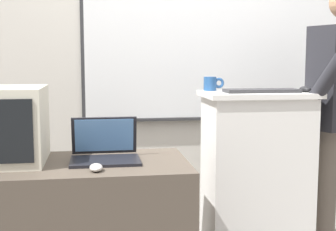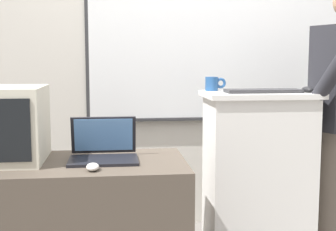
{
  "view_description": "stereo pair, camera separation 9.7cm",
  "coord_description": "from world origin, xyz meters",
  "px_view_note": "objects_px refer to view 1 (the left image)",
  "views": [
    {
      "loc": [
        -0.65,
        -2.09,
        1.25
      ],
      "look_at": [
        -0.25,
        0.47,
        0.93
      ],
      "focal_mm": 50.0,
      "sensor_mm": 36.0,
      "label": 1
    },
    {
      "loc": [
        -0.55,
        -2.1,
        1.25
      ],
      "look_at": [
        -0.25,
        0.47,
        0.93
      ],
      "focal_mm": 50.0,
      "sensor_mm": 36.0,
      "label": 2
    }
  ],
  "objects_px": {
    "wireless_keyboard": "(262,91)",
    "computer_mouse_by_keyboard": "(305,89)",
    "crt_monitor": "(10,125)",
    "coffee_mug": "(211,84)",
    "lectern_podium": "(256,179)",
    "laptop": "(105,149)",
    "computer_mouse_by_laptop": "(96,167)"
  },
  "relations": [
    {
      "from": "computer_mouse_by_keyboard",
      "to": "crt_monitor",
      "type": "xyz_separation_m",
      "value": [
        -1.63,
        -0.18,
        -0.15
      ]
    },
    {
      "from": "wireless_keyboard",
      "to": "coffee_mug",
      "type": "height_order",
      "value": "coffee_mug"
    },
    {
      "from": "computer_mouse_by_laptop",
      "to": "coffee_mug",
      "type": "distance_m",
      "value": 1.0
    },
    {
      "from": "crt_monitor",
      "to": "coffee_mug",
      "type": "bearing_deg",
      "value": 18.34
    },
    {
      "from": "lectern_podium",
      "to": "crt_monitor",
      "type": "xyz_separation_m",
      "value": [
        -1.37,
        -0.23,
        0.39
      ]
    },
    {
      "from": "laptop",
      "to": "coffee_mug",
      "type": "bearing_deg",
      "value": 30.38
    },
    {
      "from": "laptop",
      "to": "coffee_mug",
      "type": "height_order",
      "value": "coffee_mug"
    },
    {
      "from": "wireless_keyboard",
      "to": "computer_mouse_by_keyboard",
      "type": "distance_m",
      "value": 0.26
    },
    {
      "from": "lectern_podium",
      "to": "coffee_mug",
      "type": "xyz_separation_m",
      "value": [
        -0.25,
        0.14,
        0.57
      ]
    },
    {
      "from": "laptop",
      "to": "coffee_mug",
      "type": "distance_m",
      "value": 0.82
    },
    {
      "from": "lectern_podium",
      "to": "computer_mouse_by_laptop",
      "type": "bearing_deg",
      "value": -152.66
    },
    {
      "from": "wireless_keyboard",
      "to": "crt_monitor",
      "type": "relative_size",
      "value": 0.96
    },
    {
      "from": "crt_monitor",
      "to": "laptop",
      "type": "bearing_deg",
      "value": -1.5
    },
    {
      "from": "computer_mouse_by_laptop",
      "to": "crt_monitor",
      "type": "relative_size",
      "value": 0.22
    },
    {
      "from": "computer_mouse_by_laptop",
      "to": "computer_mouse_by_keyboard",
      "type": "bearing_deg",
      "value": 19.61
    },
    {
      "from": "lectern_podium",
      "to": "coffee_mug",
      "type": "relative_size",
      "value": 8.34
    },
    {
      "from": "crt_monitor",
      "to": "lectern_podium",
      "type": "bearing_deg",
      "value": 9.73
    },
    {
      "from": "lectern_podium",
      "to": "laptop",
      "type": "xyz_separation_m",
      "value": [
        -0.9,
        -0.25,
        0.26
      ]
    },
    {
      "from": "crt_monitor",
      "to": "coffee_mug",
      "type": "relative_size",
      "value": 3.54
    },
    {
      "from": "lectern_podium",
      "to": "wireless_keyboard",
      "type": "bearing_deg",
      "value": -87.96
    },
    {
      "from": "computer_mouse_by_keyboard",
      "to": "computer_mouse_by_laptop",
      "type": "bearing_deg",
      "value": -160.39
    },
    {
      "from": "laptop",
      "to": "computer_mouse_by_laptop",
      "type": "distance_m",
      "value": 0.25
    },
    {
      "from": "lectern_podium",
      "to": "wireless_keyboard",
      "type": "xyz_separation_m",
      "value": [
        0.0,
        -0.05,
        0.54
      ]
    },
    {
      "from": "computer_mouse_by_laptop",
      "to": "crt_monitor",
      "type": "height_order",
      "value": "crt_monitor"
    },
    {
      "from": "coffee_mug",
      "to": "crt_monitor",
      "type": "bearing_deg",
      "value": -161.66
    },
    {
      "from": "lectern_podium",
      "to": "coffee_mug",
      "type": "bearing_deg",
      "value": 151.68
    },
    {
      "from": "lectern_podium",
      "to": "laptop",
      "type": "relative_size",
      "value": 3.04
    },
    {
      "from": "crt_monitor",
      "to": "coffee_mug",
      "type": "distance_m",
      "value": 1.19
    },
    {
      "from": "lectern_podium",
      "to": "crt_monitor",
      "type": "distance_m",
      "value": 1.44
    },
    {
      "from": "wireless_keyboard",
      "to": "computer_mouse_by_keyboard",
      "type": "height_order",
      "value": "computer_mouse_by_keyboard"
    },
    {
      "from": "computer_mouse_by_keyboard",
      "to": "crt_monitor",
      "type": "relative_size",
      "value": 0.22
    },
    {
      "from": "computer_mouse_by_laptop",
      "to": "computer_mouse_by_keyboard",
      "type": "relative_size",
      "value": 1.0
    }
  ]
}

